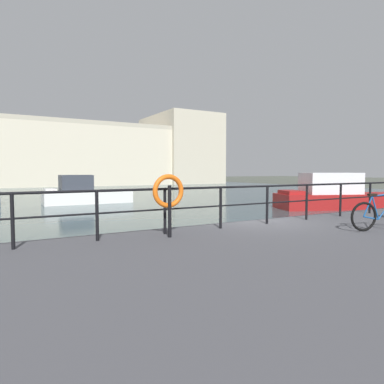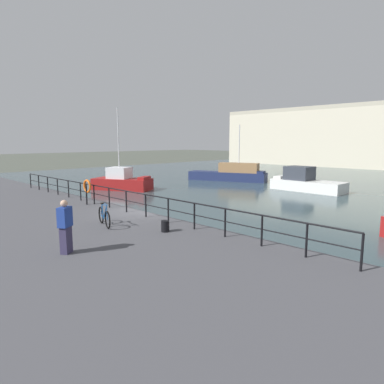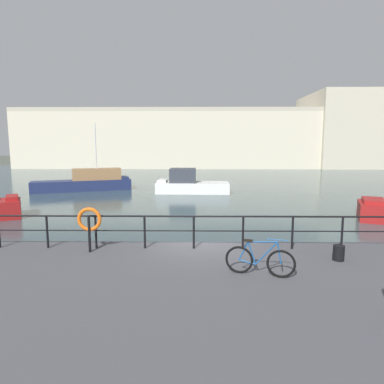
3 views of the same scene
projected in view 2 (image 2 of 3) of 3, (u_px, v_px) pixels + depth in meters
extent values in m
plane|color=#4C5147|center=(142.00, 230.00, 17.32)|extent=(240.00, 240.00, 0.00)
cube|color=#33474C|center=(357.00, 181.00, 38.50)|extent=(80.00, 60.00, 0.01)
cube|color=#47474C|center=(1.00, 249.00, 12.68)|extent=(56.00, 13.00, 1.05)
cube|color=maroon|center=(122.00, 184.00, 31.87)|extent=(5.85, 4.44, 1.06)
cube|color=silver|center=(119.00, 173.00, 31.79)|extent=(2.49, 2.40, 1.05)
cube|color=maroon|center=(144.00, 178.00, 31.08)|extent=(1.28, 1.67, 0.24)
cylinder|color=silver|center=(118.00, 137.00, 31.31)|extent=(0.10, 0.10, 5.50)
cube|color=navy|center=(227.00, 176.00, 39.23)|extent=(9.09, 5.05, 1.00)
cube|color=#997047|center=(239.00, 168.00, 38.52)|extent=(4.64, 2.88, 1.08)
cube|color=navy|center=(260.00, 172.00, 37.63)|extent=(1.50, 1.67, 0.24)
cylinder|color=silver|center=(239.00, 144.00, 38.13)|extent=(0.10, 0.10, 4.25)
cube|color=white|center=(308.00, 186.00, 31.02)|extent=(6.57, 2.52, 0.96)
cube|color=#333842|center=(299.00, 173.00, 31.48)|extent=(2.33, 2.05, 1.24)
cube|color=white|center=(281.00, 177.00, 32.88)|extent=(0.82, 1.68, 0.24)
cylinder|color=black|center=(31.00, 181.00, 25.45)|extent=(0.07, 0.07, 1.05)
cylinder|color=black|center=(39.00, 183.00, 24.36)|extent=(0.07, 0.07, 1.05)
cylinder|color=black|center=(48.00, 185.00, 23.26)|extent=(0.07, 0.07, 1.05)
cylinder|color=black|center=(58.00, 187.00, 22.17)|extent=(0.07, 0.07, 1.05)
cylinder|color=black|center=(68.00, 189.00, 21.08)|extent=(0.07, 0.07, 1.05)
cylinder|color=black|center=(81.00, 192.00, 19.98)|extent=(0.07, 0.07, 1.05)
cylinder|color=black|center=(94.00, 195.00, 18.89)|extent=(0.07, 0.07, 1.05)
cylinder|color=black|center=(109.00, 198.00, 17.79)|extent=(0.07, 0.07, 1.05)
cylinder|color=black|center=(126.00, 202.00, 16.70)|extent=(0.07, 0.07, 1.05)
cylinder|color=black|center=(146.00, 206.00, 15.61)|extent=(0.07, 0.07, 1.05)
cylinder|color=black|center=(168.00, 211.00, 14.51)|extent=(0.07, 0.07, 1.05)
cylinder|color=black|center=(194.00, 216.00, 13.42)|extent=(0.07, 0.07, 1.05)
cylinder|color=black|center=(225.00, 223.00, 12.33)|extent=(0.07, 0.07, 1.05)
cylinder|color=black|center=(262.00, 231.00, 11.23)|extent=(0.07, 0.07, 1.05)
cylinder|color=black|center=(307.00, 240.00, 10.14)|extent=(0.07, 0.07, 1.05)
cylinder|color=black|center=(362.00, 252.00, 9.04)|extent=(0.07, 0.07, 1.05)
cylinder|color=black|center=(117.00, 189.00, 17.17)|extent=(23.53, 0.06, 0.06)
cylinder|color=black|center=(117.00, 199.00, 17.24)|extent=(23.53, 0.04, 0.04)
torus|color=black|center=(108.00, 220.00, 13.52)|extent=(0.71, 0.26, 0.72)
torus|color=black|center=(101.00, 215.00, 14.43)|extent=(0.71, 0.26, 0.72)
cylinder|color=#194C8C|center=(105.00, 212.00, 13.80)|extent=(0.54, 0.19, 0.66)
cylinder|color=#194C8C|center=(103.00, 212.00, 14.11)|extent=(0.23, 0.10, 0.58)
cylinder|color=#194C8C|center=(104.00, 205.00, 13.84)|extent=(0.70, 0.24, 0.11)
cylinder|color=#194C8C|center=(102.00, 217.00, 14.25)|extent=(0.42, 0.16, 0.12)
cylinder|color=#194C8C|center=(102.00, 210.00, 14.29)|extent=(0.26, 0.11, 0.51)
cylinder|color=#194C8C|center=(107.00, 213.00, 13.52)|extent=(0.14, 0.07, 0.57)
cube|color=black|center=(102.00, 204.00, 14.15)|extent=(0.24, 0.15, 0.05)
cylinder|color=#194C8C|center=(106.00, 204.00, 13.52)|extent=(0.51, 0.17, 0.02)
cylinder|color=black|center=(165.00, 226.00, 13.08)|extent=(0.32, 0.32, 0.44)
cylinder|color=black|center=(86.00, 194.00, 18.65)|extent=(0.08, 0.08, 1.15)
torus|color=orange|center=(87.00, 186.00, 18.62)|extent=(0.75, 0.11, 0.75)
cube|color=#332D4C|center=(66.00, 240.00, 10.53)|extent=(0.39, 0.42, 0.85)
cube|color=navy|center=(65.00, 217.00, 10.42)|extent=(0.47, 0.52, 0.62)
sphere|color=tan|center=(64.00, 203.00, 10.36)|extent=(0.22, 0.22, 0.22)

